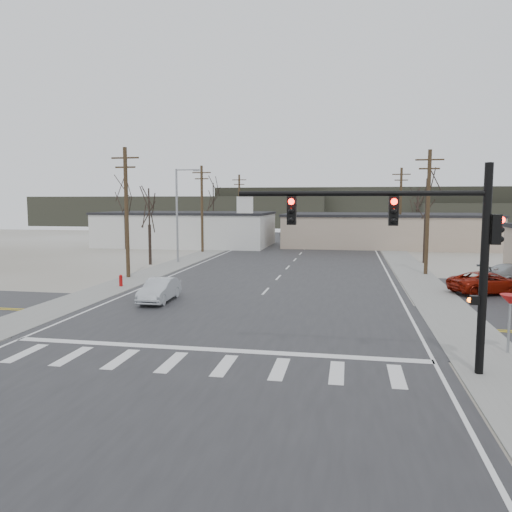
{
  "coord_description": "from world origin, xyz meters",
  "views": [
    {
      "loc": [
        5.31,
        -23.89,
        5.94
      ],
      "look_at": [
        -0.24,
        5.85,
        2.6
      ],
      "focal_mm": 35.0,
      "sensor_mm": 36.0,
      "label": 1
    }
  ],
  "objects": [
    {
      "name": "ground",
      "position": [
        0.0,
        0.0,
        0.0
      ],
      "size": [
        140.0,
        140.0,
        0.0
      ],
      "primitive_type": "plane",
      "color": "silver",
      "rests_on": "ground"
    },
    {
      "name": "main_road",
      "position": [
        0.0,
        15.0,
        0.02
      ],
      "size": [
        18.0,
        110.0,
        0.05
      ],
      "primitive_type": "cube",
      "color": "#262528",
      "rests_on": "ground"
    },
    {
      "name": "cross_road",
      "position": [
        0.0,
        0.0,
        0.02
      ],
      "size": [
        90.0,
        10.0,
        0.04
      ],
      "primitive_type": "cube",
      "color": "#262528",
      "rests_on": "ground"
    },
    {
      "name": "sidewalk_left",
      "position": [
        -10.6,
        20.0,
        0.03
      ],
      "size": [
        3.0,
        90.0,
        0.06
      ],
      "primitive_type": "cube",
      "color": "gray",
      "rests_on": "ground"
    },
    {
      "name": "sidewalk_right",
      "position": [
        10.6,
        20.0,
        0.03
      ],
      "size": [
        3.0,
        90.0,
        0.06
      ],
      "primitive_type": "cube",
      "color": "gray",
      "rests_on": "ground"
    },
    {
      "name": "traffic_signal_mast",
      "position": [
        7.89,
        -6.2,
        4.67
      ],
      "size": [
        8.95,
        0.43,
        7.2
      ],
      "color": "black",
      "rests_on": "ground"
    },
    {
      "name": "fire_hydrant",
      "position": [
        -10.2,
        8.0,
        0.45
      ],
      "size": [
        0.24,
        0.24,
        0.87
      ],
      "color": "#A50C0C",
      "rests_on": "ground"
    },
    {
      "name": "yield_sign",
      "position": [
        11.5,
        -3.5,
        2.07
      ],
      "size": [
        0.8,
        0.8,
        2.35
      ],
      "color": "gray",
      "rests_on": "ground"
    },
    {
      "name": "building_left_far",
      "position": [
        -16.0,
        40.0,
        2.26
      ],
      "size": [
        22.3,
        12.3,
        4.5
      ],
      "color": "silver",
      "rests_on": "ground"
    },
    {
      "name": "building_right_far",
      "position": [
        10.0,
        44.0,
        2.15
      ],
      "size": [
        26.3,
        14.3,
        4.3
      ],
      "color": "tan",
      "rests_on": "ground"
    },
    {
      "name": "upole_left_b",
      "position": [
        -11.5,
        12.0,
        5.22
      ],
      "size": [
        2.2,
        0.3,
        10.0
      ],
      "color": "#44301F",
      "rests_on": "ground"
    },
    {
      "name": "upole_left_c",
      "position": [
        -11.5,
        32.0,
        5.22
      ],
      "size": [
        2.2,
        0.3,
        10.0
      ],
      "color": "#44301F",
      "rests_on": "ground"
    },
    {
      "name": "upole_left_d",
      "position": [
        -11.5,
        52.0,
        5.22
      ],
      "size": [
        2.2,
        0.3,
        10.0
      ],
      "color": "#44301F",
      "rests_on": "ground"
    },
    {
      "name": "upole_right_a",
      "position": [
        11.5,
        18.0,
        5.22
      ],
      "size": [
        2.2,
        0.3,
        10.0
      ],
      "color": "#44301F",
      "rests_on": "ground"
    },
    {
      "name": "upole_right_b",
      "position": [
        11.5,
        40.0,
        5.22
      ],
      "size": [
        2.2,
        0.3,
        10.0
      ],
      "color": "#44301F",
      "rests_on": "ground"
    },
    {
      "name": "streetlight_main",
      "position": [
        -10.8,
        22.0,
        5.09
      ],
      "size": [
        2.4,
        0.25,
        9.0
      ],
      "color": "gray",
      "rests_on": "ground"
    },
    {
      "name": "tree_left_near",
      "position": [
        -13.0,
        20.0,
        5.23
      ],
      "size": [
        3.3,
        3.3,
        7.35
      ],
      "color": "black",
      "rests_on": "ground"
    },
    {
      "name": "tree_right_mid",
      "position": [
        12.5,
        26.0,
        5.93
      ],
      "size": [
        3.74,
        3.74,
        8.33
      ],
      "color": "black",
      "rests_on": "ground"
    },
    {
      "name": "tree_left_far",
      "position": [
        -14.0,
        46.0,
        6.28
      ],
      "size": [
        3.96,
        3.96,
        8.82
      ],
      "color": "black",
      "rests_on": "ground"
    },
    {
      "name": "tree_right_far",
      "position": [
        15.0,
        52.0,
        5.58
      ],
      "size": [
        3.52,
        3.52,
        7.84
      ],
      "color": "black",
      "rests_on": "ground"
    },
    {
      "name": "tree_left_mid",
      "position": [
        -22.0,
        34.0,
        6.28
      ],
      "size": [
        3.96,
        3.96,
        8.82
      ],
      "color": "black",
      "rests_on": "ground"
    },
    {
      "name": "hill_left",
      "position": [
        -35.0,
        92.0,
        3.5
      ],
      "size": [
        70.0,
        18.0,
        7.0
      ],
      "primitive_type": "cube",
      "color": "#333026",
      "rests_on": "ground"
    },
    {
      "name": "hill_center",
      "position": [
        15.0,
        96.0,
        4.5
      ],
      "size": [
        80.0,
        18.0,
        9.0
      ],
      "primitive_type": "cube",
      "color": "#333026",
      "rests_on": "ground"
    },
    {
      "name": "sedan_crossing",
      "position": [
        -5.61,
        3.57,
        0.72
      ],
      "size": [
        1.56,
        4.14,
        1.35
      ],
      "primitive_type": "imported",
      "rotation": [
        0.0,
        0.0,
        0.03
      ],
      "color": "#B3B9BF",
      "rests_on": "main_road"
    },
    {
      "name": "car_far_a",
      "position": [
        6.43,
        51.4,
        0.85
      ],
      "size": [
        2.62,
        5.66,
        1.6
      ],
      "primitive_type": "imported",
      "rotation": [
        0.0,
        0.0,
        3.21
      ],
      "color": "black",
      "rests_on": "main_road"
    },
    {
      "name": "car_far_b",
      "position": [
        -4.57,
        55.74,
        0.68
      ],
      "size": [
        2.78,
        3.98,
        1.26
      ],
      "primitive_type": "imported",
      "rotation": [
        0.0,
        0.0,
        0.39
      ],
      "color": "black",
      "rests_on": "main_road"
    },
    {
      "name": "car_parked_red",
      "position": [
        14.19,
        9.86,
        0.73
      ],
      "size": [
        5.54,
        4.09,
        1.4
      ],
      "primitive_type": "imported",
      "rotation": [
        0.0,
        0.0,
        1.97
      ],
      "color": "maroon",
      "rests_on": "parking_lot"
    }
  ]
}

